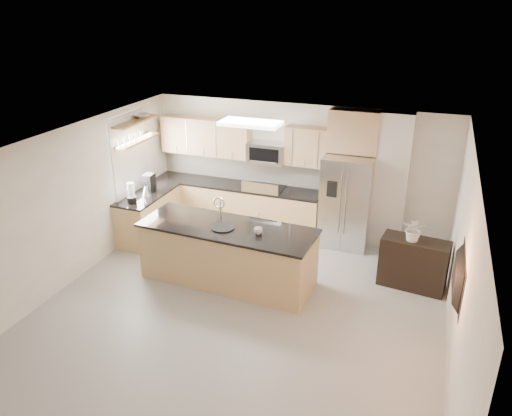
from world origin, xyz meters
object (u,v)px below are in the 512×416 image
at_px(coffee_maker, 149,183).
at_px(television, 454,276).
at_px(range, 265,209).
at_px(kettle, 146,191).
at_px(refrigerator, 346,201).
at_px(microwave, 267,153).
at_px(flower_vase, 415,224).
at_px(bowl, 140,115).
at_px(island, 228,254).
at_px(blender, 131,194).
at_px(credenza, 413,263).
at_px(platter, 223,227).
at_px(cup, 258,231).

relative_size(coffee_maker, television, 0.33).
height_order(range, kettle, kettle).
distance_m(refrigerator, coffee_maker, 3.86).
xyz_separation_m(microwave, television, (3.51, -3.24, -0.28)).
bearing_deg(flower_vase, refrigerator, 137.03).
xyz_separation_m(microwave, kettle, (-2.02, -1.29, -0.60)).
height_order(range, microwave, microwave).
xyz_separation_m(bowl, television, (5.76, -2.35, -1.04)).
relative_size(island, blender, 7.44).
height_order(island, television, television).
distance_m(coffee_maker, bowl, 1.32).
distance_m(credenza, kettle, 5.08).
bearing_deg(kettle, platter, -25.87).
bearing_deg(television, microwave, 47.25).
relative_size(flower_vase, television, 0.57).
distance_m(microwave, kettle, 2.48).
xyz_separation_m(refrigerator, platter, (-1.63, -2.12, 0.13)).
distance_m(island, cup, 0.80).
relative_size(blender, bowl, 0.95).
relative_size(range, island, 0.38).
bearing_deg(refrigerator, kettle, -163.05).
xyz_separation_m(island, kettle, (-2.10, 0.92, 0.52)).
bearing_deg(microwave, refrigerator, -5.86).
relative_size(cup, bowl, 0.33).
distance_m(credenza, coffee_maker, 5.17).
height_order(kettle, bowl, bowl).
bearing_deg(refrigerator, microwave, 174.14).
xyz_separation_m(range, island, (0.08, -2.09, 0.03)).
bearing_deg(refrigerator, television, -58.96).
relative_size(credenza, coffee_maker, 3.05).
bearing_deg(credenza, range, 165.11).
bearing_deg(kettle, refrigerator, 16.95).
bearing_deg(microwave, platter, -89.19).
height_order(refrigerator, island, refrigerator).
bearing_deg(microwave, flower_vase, -25.07).
height_order(coffee_maker, television, television).
bearing_deg(bowl, flower_vase, -5.41).
bearing_deg(platter, microwave, 90.81).
xyz_separation_m(range, flower_vase, (2.97, -1.26, 0.69)).
bearing_deg(television, coffee_maker, 68.55).
height_order(platter, flower_vase, flower_vase).
bearing_deg(television, bowl, 67.80).
bearing_deg(platter, blender, 164.22).
xyz_separation_m(range, bowl, (-2.25, -0.77, 1.92)).
height_order(microwave, blender, microwave).
distance_m(platter, bowl, 3.01).
height_order(credenza, flower_vase, flower_vase).
distance_m(refrigerator, platter, 2.68).
relative_size(credenza, cup, 7.70).
relative_size(cup, coffee_maker, 0.40).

